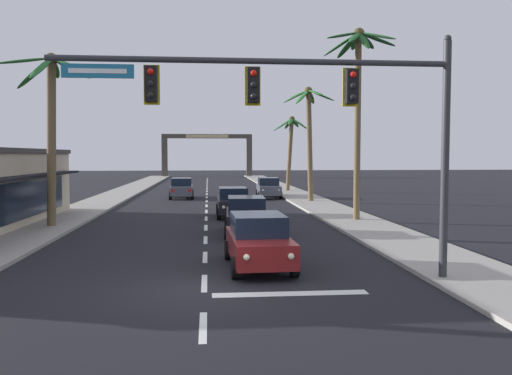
% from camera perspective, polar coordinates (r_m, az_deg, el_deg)
% --- Properties ---
extents(ground_plane, '(220.00, 220.00, 0.00)m').
position_cam_1_polar(ground_plane, '(14.19, -5.63, -10.95)').
color(ground_plane, black).
extents(sidewalk_right, '(3.20, 110.00, 0.14)m').
position_cam_1_polar(sidewalk_right, '(34.77, 7.58, -2.25)').
color(sidewalk_right, '#9E998E').
rests_on(sidewalk_right, ground).
extents(sidewalk_left, '(3.20, 110.00, 0.14)m').
position_cam_1_polar(sidewalk_left, '(34.83, -18.34, -2.39)').
color(sidewalk_left, '#9E998E').
rests_on(sidewalk_left, ground).
extents(lane_markings, '(4.28, 88.13, 0.01)m').
position_cam_1_polar(lane_markings, '(34.20, -4.70, -2.44)').
color(lane_markings, silver).
rests_on(lane_markings, ground).
extents(traffic_signal_mast, '(10.78, 0.41, 6.82)m').
position_cam_1_polar(traffic_signal_mast, '(14.41, 6.53, 8.90)').
color(traffic_signal_mast, '#2D2D33').
rests_on(traffic_signal_mast, ground).
extents(sedan_lead_at_stop_bar, '(2.06, 4.50, 1.68)m').
position_cam_1_polar(sedan_lead_at_stop_bar, '(16.69, 0.26, -5.75)').
color(sedan_lead_at_stop_bar, maroon).
rests_on(sedan_lead_at_stop_bar, ground).
extents(sedan_third_in_queue, '(2.07, 4.50, 1.68)m').
position_cam_1_polar(sedan_third_in_queue, '(23.57, -1.06, -3.03)').
color(sedan_third_in_queue, black).
rests_on(sedan_third_in_queue, ground).
extents(sedan_fifth_in_queue, '(1.95, 4.45, 1.68)m').
position_cam_1_polar(sedan_fifth_in_queue, '(30.47, -2.48, -1.55)').
color(sedan_fifth_in_queue, black).
rests_on(sedan_fifth_in_queue, ground).
extents(sedan_oncoming_far, '(2.05, 4.49, 1.68)m').
position_cam_1_polar(sedan_oncoming_far, '(43.73, -8.05, -0.05)').
color(sedan_oncoming_far, '#4C515B').
rests_on(sedan_oncoming_far, ground).
extents(sedan_parked_nearest_kerb, '(2.03, 4.48, 1.68)m').
position_cam_1_polar(sedan_parked_nearest_kerb, '(43.95, 1.36, 0.00)').
color(sedan_parked_nearest_kerb, '#4C515B').
rests_on(sedan_parked_nearest_kerb, ground).
extents(palm_left_second, '(4.56, 4.73, 8.40)m').
position_cam_1_polar(palm_left_second, '(27.24, -21.20, 7.94)').
color(palm_left_second, brown).
rests_on(palm_left_second, ground).
extents(palm_right_second, '(4.14, 4.05, 10.16)m').
position_cam_1_polar(palm_right_second, '(28.62, 10.97, 11.24)').
color(palm_right_second, brown).
rests_on(palm_right_second, ground).
extents(palm_right_third, '(3.96, 3.96, 8.61)m').
position_cam_1_polar(palm_right_third, '(39.63, 5.72, 6.81)').
color(palm_right_third, brown).
rests_on(palm_right_third, ground).
extents(palm_right_farthest, '(3.68, 4.03, 7.31)m').
position_cam_1_polar(palm_right_farthest, '(51.09, 3.75, 5.26)').
color(palm_right_farthest, brown).
rests_on(palm_right_farthest, ground).
extents(town_gateway_arch, '(14.80, 0.90, 7.02)m').
position_cam_1_polar(town_gateway_arch, '(87.35, -5.30, 4.14)').
color(town_gateway_arch, '#423D38').
rests_on(town_gateway_arch, ground).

